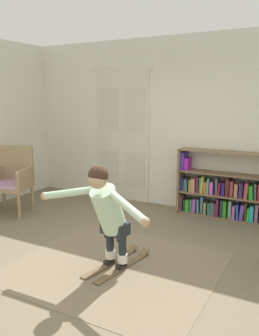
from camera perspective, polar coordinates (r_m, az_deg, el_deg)
The scene contains 8 objects.
ground_plane at distance 4.17m, azimuth -5.53°, elevation -15.68°, with size 7.20×7.20×0.00m, color #71644D.
back_wall at distance 6.05m, azimuth 8.26°, elevation 7.08°, with size 6.00×0.10×2.90m, color silver.
double_door at distance 6.49m, azimuth -1.21°, elevation 5.53°, with size 1.22×0.05×2.45m.
rug at distance 4.16m, azimuth -2.16°, elevation -15.66°, with size 2.23×2.00×0.01m, color #7A6A51.
bookshelf at distance 5.76m, azimuth 16.23°, elevation -3.97°, with size 1.78×0.30×1.07m.
wicker_chair at distance 6.13m, azimuth -18.63°, elevation -1.56°, with size 0.78×0.78×1.10m.
skis_pair at distance 4.17m, azimuth -1.87°, elevation -15.27°, with size 0.40×0.96×0.07m.
person_skier at distance 3.77m, azimuth -3.70°, elevation -6.64°, with size 1.46×0.70×1.15m.
Camera 1 is at (2.11, -3.05, 1.90)m, focal length 37.42 mm.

